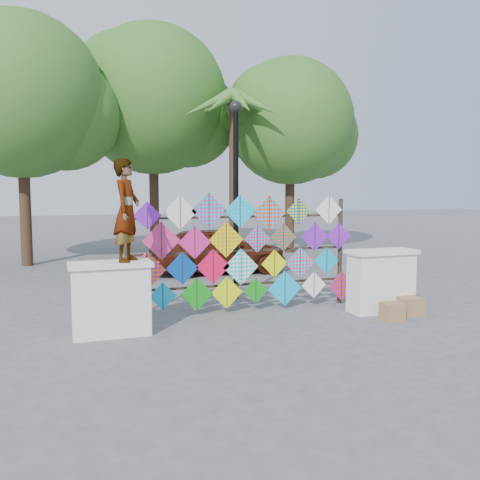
{
  "coord_description": "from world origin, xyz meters",
  "views": [
    {
      "loc": [
        -3.52,
        -9.47,
        2.58
      ],
      "look_at": [
        -0.08,
        0.6,
        1.5
      ],
      "focal_mm": 40.0,
      "sensor_mm": 36.0,
      "label": 1
    }
  ],
  "objects_px": {
    "lamppost": "(236,181)",
    "vendor_woman": "(127,210)",
    "kite_rack": "(243,252)",
    "sedan": "(217,250)"
  },
  "relations": [
    {
      "from": "lamppost",
      "to": "vendor_woman",
      "type": "bearing_deg",
      "value": -140.86
    },
    {
      "from": "kite_rack",
      "to": "vendor_woman",
      "type": "height_order",
      "value": "vendor_woman"
    },
    {
      "from": "kite_rack",
      "to": "lamppost",
      "type": "height_order",
      "value": "lamppost"
    },
    {
      "from": "lamppost",
      "to": "kite_rack",
      "type": "bearing_deg",
      "value": -101.8
    },
    {
      "from": "kite_rack",
      "to": "vendor_woman",
      "type": "xyz_separation_m",
      "value": [
        -2.44,
        -0.93,
        0.94
      ]
    },
    {
      "from": "kite_rack",
      "to": "vendor_woman",
      "type": "distance_m",
      "value": 2.77
    },
    {
      "from": "vendor_woman",
      "to": "sedan",
      "type": "height_order",
      "value": "vendor_woman"
    },
    {
      "from": "kite_rack",
      "to": "lamppost",
      "type": "relative_size",
      "value": 1.1
    },
    {
      "from": "sedan",
      "to": "lamppost",
      "type": "relative_size",
      "value": 0.91
    },
    {
      "from": "kite_rack",
      "to": "sedan",
      "type": "distance_m",
      "value": 5.0
    }
  ]
}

